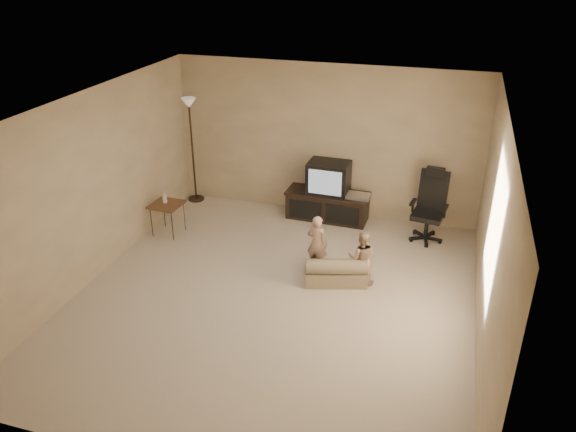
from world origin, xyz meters
name	(u,v)px	position (x,y,z in m)	size (l,w,h in m)	color
floor	(274,298)	(0.00, 0.00, 0.00)	(5.50, 5.50, 0.00)	#B5A590
room_shell	(272,191)	(0.00, 0.00, 1.52)	(5.50, 5.50, 5.50)	white
tv_stand	(328,196)	(0.13, 2.49, 0.41)	(1.39, 0.55, 0.99)	black
office_chair	(429,215)	(1.76, 2.25, 0.40)	(0.59, 0.62, 1.13)	black
side_table	(166,205)	(-2.15, 1.25, 0.49)	(0.48, 0.48, 0.69)	brown
floor_lamp	(191,127)	(-2.30, 2.55, 1.34)	(0.29, 0.29, 1.84)	#2F2214
child_sofa	(336,272)	(0.68, 0.61, 0.16)	(0.91, 0.67, 0.40)	gray
toddler_left	(317,244)	(0.35, 0.85, 0.42)	(0.30, 0.22, 0.83)	tan
toddler_right	(362,258)	(1.00, 0.71, 0.38)	(0.37, 0.20, 0.77)	tan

